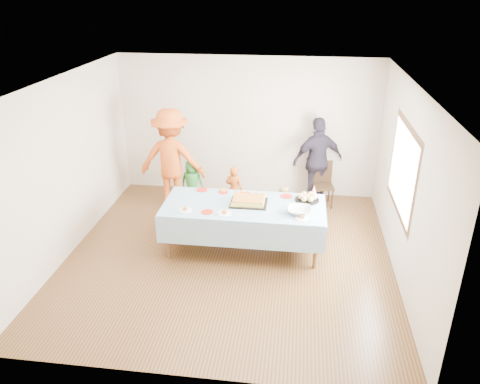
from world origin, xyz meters
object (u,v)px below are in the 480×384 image
(party_table, at_px, (244,208))
(dining_chair, at_px, (323,181))
(adult_left, at_px, (172,159))
(birthday_cake, at_px, (249,201))

(party_table, height_order, dining_chair, dining_chair)
(party_table, xyz_separation_m, dining_chair, (1.28, 1.84, -0.25))
(party_table, height_order, adult_left, adult_left)
(birthday_cake, xyz_separation_m, adult_left, (-1.58, 1.34, 0.12))
(adult_left, bearing_deg, party_table, 139.26)
(birthday_cake, bearing_deg, party_table, -138.97)
(birthday_cake, relative_size, dining_chair, 0.67)
(dining_chair, xyz_separation_m, adult_left, (-2.79, -0.44, 0.47))
(dining_chair, bearing_deg, party_table, -133.61)
(party_table, bearing_deg, adult_left, 137.20)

